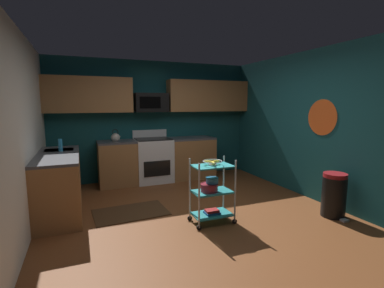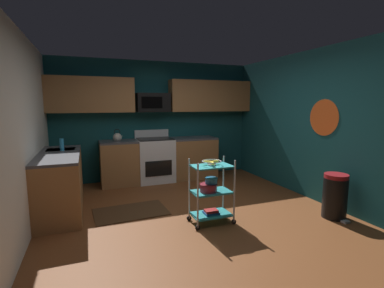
{
  "view_description": "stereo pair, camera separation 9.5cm",
  "coord_description": "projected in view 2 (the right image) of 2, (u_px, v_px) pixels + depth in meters",
  "views": [
    {
      "loc": [
        -1.56,
        -3.72,
        1.68
      ],
      "look_at": [
        0.06,
        0.31,
        1.05
      ],
      "focal_mm": 26.16,
      "sensor_mm": 36.0,
      "label": 1
    },
    {
      "loc": [
        -1.47,
        -3.75,
        1.68
      ],
      "look_at": [
        0.06,
        0.31,
        1.05
      ],
      "focal_mm": 26.16,
      "sensor_mm": 36.0,
      "label": 2
    }
  ],
  "objects": [
    {
      "name": "kettle",
      "position": [
        117.0,
        137.0,
        5.72
      ],
      "size": [
        0.21,
        0.18,
        0.26
      ],
      "color": "beige",
      "rests_on": "counter_run"
    },
    {
      "name": "mixing_bowl_small",
      "position": [
        211.0,
        180.0,
        3.9
      ],
      "size": [
        0.18,
        0.18,
        0.08
      ],
      "color": "#338CBF",
      "rests_on": "rolling_cart"
    },
    {
      "name": "floor",
      "position": [
        196.0,
        217.0,
        4.23
      ],
      "size": [
        4.4,
        4.8,
        0.04
      ],
      "primitive_type": "cube",
      "color": "brown",
      "rests_on": "ground"
    },
    {
      "name": "wall_back",
      "position": [
        156.0,
        121.0,
        6.29
      ],
      "size": [
        4.52,
        0.06,
        2.6
      ],
      "primitive_type": "cube",
      "color": "#14474C",
      "rests_on": "ground"
    },
    {
      "name": "fruit_bowl",
      "position": [
        212.0,
        162.0,
        3.86
      ],
      "size": [
        0.27,
        0.27,
        0.07
      ],
      "color": "silver",
      "rests_on": "rolling_cart"
    },
    {
      "name": "rolling_cart",
      "position": [
        211.0,
        192.0,
        3.92
      ],
      "size": [
        0.62,
        0.36,
        0.91
      ],
      "color": "silver",
      "rests_on": "ground"
    },
    {
      "name": "counter_run",
      "position": [
        127.0,
        167.0,
        5.39
      ],
      "size": [
        3.46,
        2.33,
        0.92
      ],
      "color": "#9E6B3D",
      "rests_on": "ground"
    },
    {
      "name": "book_stack",
      "position": [
        211.0,
        212.0,
        3.97
      ],
      "size": [
        0.21,
        0.17,
        0.06
      ],
      "color": "#1E4C8C",
      "rests_on": "rolling_cart"
    },
    {
      "name": "wall_flower_decal",
      "position": [
        324.0,
        118.0,
        4.61
      ],
      "size": [
        0.0,
        0.6,
        0.6
      ],
      "primitive_type": "cylinder",
      "rotation": [
        0.0,
        1.57,
        0.0
      ],
      "color": "#E5591E"
    },
    {
      "name": "dish_soap_bottle",
      "position": [
        62.0,
        145.0,
        4.52
      ],
      "size": [
        0.06,
        0.06,
        0.2
      ],
      "primitive_type": "cylinder",
      "color": "#2D8CBF",
      "rests_on": "counter_run"
    },
    {
      "name": "upper_cabinets",
      "position": [
        159.0,
        96.0,
        6.04
      ],
      "size": [
        4.4,
        0.33,
        0.7
      ],
      "color": "#9E6B3D"
    },
    {
      "name": "microwave",
      "position": [
        153.0,
        103.0,
        5.99
      ],
      "size": [
        0.7,
        0.39,
        0.4
      ],
      "color": "black"
    },
    {
      "name": "mixing_bowl_large",
      "position": [
        208.0,
        187.0,
        3.9
      ],
      "size": [
        0.25,
        0.25,
        0.11
      ],
      "color": "maroon",
      "rests_on": "rolling_cart"
    },
    {
      "name": "trash_can",
      "position": [
        335.0,
        196.0,
        4.12
      ],
      "size": [
        0.34,
        0.42,
        0.66
      ],
      "color": "black",
      "rests_on": "ground"
    },
    {
      "name": "floor_rug",
      "position": [
        131.0,
        212.0,
        4.36
      ],
      "size": [
        1.14,
        0.76,
        0.01
      ],
      "primitive_type": "cube",
      "rotation": [
        0.0,
        0.0,
        0.05
      ],
      "color": "#472D19",
      "rests_on": "ground"
    },
    {
      "name": "oven_range",
      "position": [
        155.0,
        159.0,
        6.06
      ],
      "size": [
        0.76,
        0.65,
        1.1
      ],
      "color": "white",
      "rests_on": "ground"
    },
    {
      "name": "wall_right",
      "position": [
        316.0,
        126.0,
        4.82
      ],
      "size": [
        0.06,
        4.8,
        2.6
      ],
      "primitive_type": "cube",
      "color": "#14474C",
      "rests_on": "ground"
    },
    {
      "name": "wall_left",
      "position": [
        18.0,
        136.0,
        3.26
      ],
      "size": [
        0.06,
        4.8,
        2.6
      ],
      "primitive_type": "cube",
      "color": "silver",
      "rests_on": "ground"
    }
  ]
}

